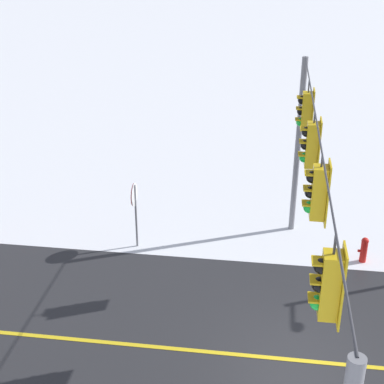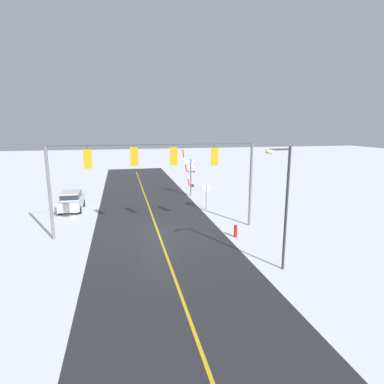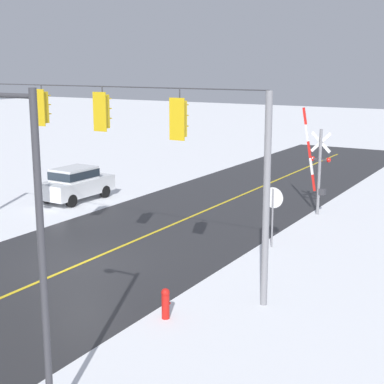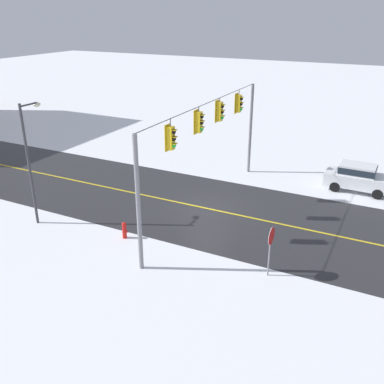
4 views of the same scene
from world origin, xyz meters
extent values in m
plane|color=white|center=(0.00, 0.00, 0.00)|extent=(160.00, 160.00, 0.00)
cylinder|color=gray|center=(-7.00, 0.00, 3.10)|extent=(0.20, 0.20, 6.20)
cylinder|color=#38383D|center=(0.00, 0.00, 6.20)|extent=(14.00, 0.04, 0.04)
cylinder|color=#38383D|center=(-4.13, 0.00, 6.02)|extent=(0.04, 0.04, 0.36)
cube|color=gold|center=(-4.13, 0.00, 5.30)|extent=(0.34, 0.28, 1.08)
cube|color=gold|center=(-4.13, 0.16, 5.30)|extent=(0.52, 0.03, 1.26)
sphere|color=black|center=(-4.13, -0.15, 5.62)|extent=(0.24, 0.24, 0.24)
cube|color=gold|center=(-4.13, -0.22, 5.70)|extent=(0.26, 0.16, 0.03)
sphere|color=black|center=(-4.13, -0.15, 5.30)|extent=(0.24, 0.24, 0.24)
cube|color=gold|center=(-4.13, -0.22, 5.38)|extent=(0.26, 0.16, 0.03)
sphere|color=green|center=(-4.13, -0.15, 4.98)|extent=(0.24, 0.24, 0.24)
cube|color=gold|center=(-4.13, -0.22, 5.06)|extent=(0.26, 0.16, 0.03)
cylinder|color=#38383D|center=(-1.20, 0.00, 6.07)|extent=(0.04, 0.04, 0.26)
cube|color=gold|center=(-1.20, 0.00, 5.40)|extent=(0.34, 0.28, 1.08)
cube|color=gold|center=(-1.20, 0.16, 5.40)|extent=(0.52, 0.03, 1.26)
sphere|color=black|center=(-1.20, -0.15, 5.72)|extent=(0.24, 0.24, 0.24)
cube|color=gold|center=(-1.20, -0.22, 5.80)|extent=(0.26, 0.16, 0.03)
sphere|color=black|center=(-1.20, -0.15, 5.40)|extent=(0.24, 0.24, 0.24)
cube|color=gold|center=(-1.20, -0.22, 5.48)|extent=(0.26, 0.16, 0.03)
sphere|color=green|center=(-1.20, -0.15, 5.08)|extent=(0.24, 0.24, 0.24)
cube|color=gold|center=(-1.20, -0.22, 5.16)|extent=(0.26, 0.16, 0.03)
cylinder|color=#38383D|center=(1.47, 0.00, 6.09)|extent=(0.04, 0.04, 0.23)
cube|color=gold|center=(1.47, 0.00, 5.43)|extent=(0.34, 0.28, 1.08)
cube|color=gold|center=(1.47, 0.16, 5.43)|extent=(0.52, 0.03, 1.26)
sphere|color=black|center=(1.47, -0.15, 5.75)|extent=(0.24, 0.24, 0.24)
cube|color=gold|center=(1.47, -0.22, 5.84)|extent=(0.26, 0.16, 0.03)
sphere|color=black|center=(1.47, -0.15, 5.43)|extent=(0.24, 0.24, 0.24)
cube|color=gold|center=(1.47, -0.22, 5.52)|extent=(0.26, 0.16, 0.03)
sphere|color=green|center=(1.47, -0.15, 5.11)|extent=(0.24, 0.24, 0.24)
cube|color=gold|center=(1.47, -0.22, 5.20)|extent=(0.26, 0.16, 0.03)
cylinder|color=#38383D|center=(4.47, 0.00, 6.04)|extent=(0.04, 0.04, 0.32)
cube|color=gold|center=(4.47, 0.00, 5.34)|extent=(0.34, 0.28, 1.08)
cube|color=gold|center=(4.47, 0.16, 5.34)|extent=(0.52, 0.03, 1.26)
sphere|color=black|center=(4.47, -0.15, 5.66)|extent=(0.24, 0.24, 0.24)
cube|color=gold|center=(4.47, -0.22, 5.75)|extent=(0.26, 0.16, 0.03)
sphere|color=black|center=(4.47, -0.15, 5.34)|extent=(0.24, 0.24, 0.24)
cube|color=gold|center=(4.47, -0.22, 5.43)|extent=(0.26, 0.16, 0.03)
sphere|color=green|center=(4.47, -0.15, 5.02)|extent=(0.24, 0.24, 0.24)
cube|color=gold|center=(4.47, -0.22, 5.11)|extent=(0.26, 0.16, 0.03)
cylinder|color=gray|center=(-5.01, -5.25, 1.15)|extent=(0.07, 0.07, 2.30)
cylinder|color=#B71414|center=(-5.01, -5.29, 1.95)|extent=(0.76, 0.03, 0.76)
cylinder|color=white|center=(-5.01, -5.27, 1.95)|extent=(0.80, 0.02, 0.80)
cylinder|color=red|center=(-5.06, 2.28, 0.35)|extent=(0.22, 0.22, 0.70)
sphere|color=red|center=(-5.06, 2.28, 0.76)|extent=(0.24, 0.24, 0.24)
cylinder|color=red|center=(-5.06, 2.14, 0.39)|extent=(0.09, 0.10, 0.09)
camera|label=1|loc=(11.76, -1.03, 10.24)|focal=54.37mm
camera|label=2|loc=(2.37, 21.90, 7.55)|focal=29.94mm
camera|label=3|loc=(-13.43, 14.93, 6.90)|focal=54.92mm
camera|label=4|loc=(-20.63, -9.43, 10.68)|focal=40.09mm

